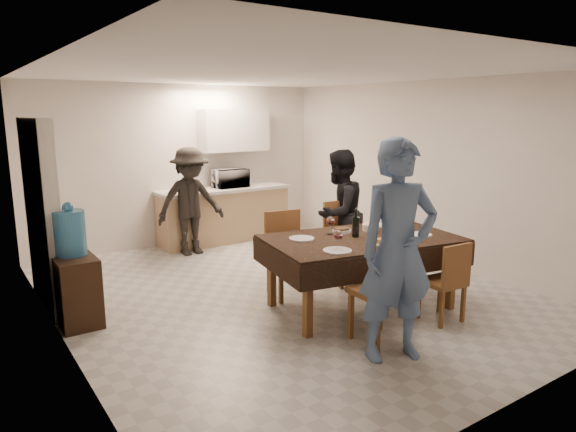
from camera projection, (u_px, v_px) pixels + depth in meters
name	position (u px, v px, depth m)	size (l,w,h in m)	color
floor	(283.00, 292.00, 6.26)	(5.00, 6.00, 0.02)	#B3B3AE
ceiling	(283.00, 72.00, 5.74)	(5.00, 6.00, 0.02)	white
wall_back	(181.00, 165.00, 8.43)	(5.00, 0.02, 2.60)	silver
wall_front	(523.00, 237.00, 3.58)	(5.00, 0.02, 2.60)	silver
wall_left	(53.00, 209.00, 4.62)	(0.02, 6.00, 2.60)	silver
wall_right	(427.00, 173.00, 7.39)	(0.02, 6.00, 2.60)	silver
stub_partition	(42.00, 214.00, 5.68)	(0.15, 1.40, 2.10)	white
kitchen_base_cabinet	(224.00, 216.00, 8.68)	(2.20, 0.60, 0.86)	tan
kitchen_worktop	(224.00, 189.00, 8.58)	(2.24, 0.64, 0.05)	beige
upper_cabinet	(234.00, 130.00, 8.67)	(1.20, 0.34, 0.70)	silver
dining_table	(362.00, 241.00, 5.63)	(2.25, 1.56, 0.81)	black
chair_near_left	(388.00, 282.00, 4.72)	(0.48, 0.48, 0.55)	brown
chair_near_right	(449.00, 274.00, 5.25)	(0.41, 0.41, 0.46)	brown
chair_far_left	(294.00, 248.00, 5.94)	(0.53, 0.54, 0.54)	brown
chair_far_right	(353.00, 236.00, 6.43)	(0.54, 0.55, 0.56)	brown
console	(75.00, 288.00, 5.33)	(0.39, 0.78, 0.72)	black
water_jug	(70.00, 233.00, 5.22)	(0.31, 0.31, 0.46)	teal
wine_bottle	(356.00, 223.00, 5.60)	(0.08, 0.08, 0.32)	black
water_pitcher	(388.00, 224.00, 5.75)	(0.14, 0.14, 0.22)	white
savoury_tart	(394.00, 241.00, 5.36)	(0.41, 0.31, 0.05)	gold
salad_bowl	(371.00, 227.00, 5.92)	(0.19, 0.19, 0.08)	silver
mushroom_dish	(342.00, 231.00, 5.81)	(0.21, 0.21, 0.04)	silver
wine_glass_a	(338.00, 240.00, 5.09)	(0.09, 0.09, 0.21)	white
wine_glass_b	(382.00, 219.00, 6.11)	(0.09, 0.09, 0.20)	white
wine_glass_c	(331.00, 225.00, 5.73)	(0.09, 0.09, 0.21)	white
plate_near_left	(337.00, 251.00, 5.04)	(0.29, 0.29, 0.02)	silver
plate_near_right	(420.00, 235.00, 5.71)	(0.26, 0.26, 0.01)	silver
plate_far_left	(302.00, 239.00, 5.53)	(0.27, 0.27, 0.02)	silver
plate_far_right	(382.00, 225.00, 6.19)	(0.24, 0.24, 0.01)	silver
microwave	(230.00, 178.00, 8.62)	(0.55, 0.38, 0.31)	silver
person_near	(398.00, 251.00, 4.43)	(0.71, 0.47, 1.96)	slate
person_far	(339.00, 214.00, 6.77)	(0.82, 0.64, 1.68)	black
person_kitchen	(190.00, 202.00, 7.79)	(1.06, 0.61, 1.64)	black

